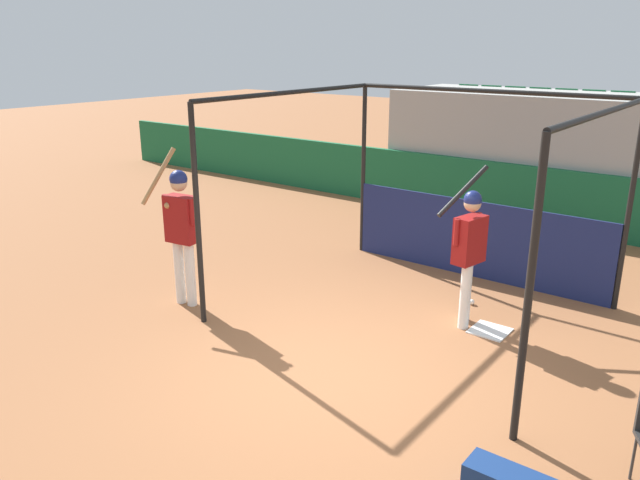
% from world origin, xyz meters
% --- Properties ---
extents(ground_plane, '(60.00, 60.00, 0.00)m').
position_xyz_m(ground_plane, '(0.00, 0.00, 0.00)').
color(ground_plane, '#935B38').
extents(outfield_wall, '(24.00, 0.12, 1.17)m').
position_xyz_m(outfield_wall, '(0.00, 6.81, 0.58)').
color(outfield_wall, '#196038').
rests_on(outfield_wall, ground).
extents(bleacher_section, '(7.05, 2.40, 2.45)m').
position_xyz_m(bleacher_section, '(0.00, 8.07, 1.22)').
color(bleacher_section, '#9E9E99').
rests_on(bleacher_section, ground).
extents(batting_cage, '(4.10, 3.66, 2.76)m').
position_xyz_m(batting_cage, '(-0.06, 3.09, 1.16)').
color(batting_cage, black).
rests_on(batting_cage, ground).
extents(home_plate, '(0.44, 0.44, 0.02)m').
position_xyz_m(home_plate, '(0.92, 2.06, 0.01)').
color(home_plate, white).
rests_on(home_plate, ground).
extents(player_batter, '(0.59, 0.94, 1.90)m').
position_xyz_m(player_batter, '(0.56, 2.08, 1.03)').
color(player_batter, white).
rests_on(player_batter, ground).
extents(player_waiting, '(0.71, 0.52, 2.08)m').
position_xyz_m(player_waiting, '(-2.68, 0.38, 1.11)').
color(player_waiting, white).
rests_on(player_waiting, ground).
extents(baseball, '(0.07, 0.07, 0.07)m').
position_xyz_m(baseball, '(0.40, 2.69, 0.04)').
color(baseball, white).
rests_on(baseball, ground).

